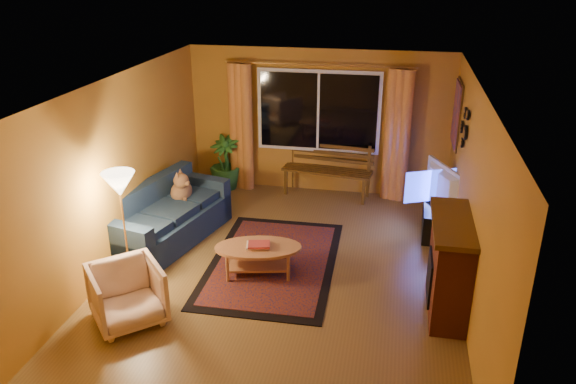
% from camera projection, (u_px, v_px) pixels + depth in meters
% --- Properties ---
extents(floor, '(4.50, 6.00, 0.02)m').
position_uv_depth(floor, '(284.00, 274.00, 7.45)').
color(floor, brown).
rests_on(floor, ground).
extents(ceiling, '(4.50, 6.00, 0.02)m').
position_uv_depth(ceiling, '(283.00, 85.00, 6.48)').
color(ceiling, white).
rests_on(ceiling, ground).
extents(wall_back, '(4.50, 0.02, 2.50)m').
position_uv_depth(wall_back, '(319.00, 122.00, 9.69)').
color(wall_back, '#BE812A').
rests_on(wall_back, ground).
extents(wall_left, '(0.02, 6.00, 2.50)m').
position_uv_depth(wall_left, '(115.00, 174.00, 7.37)').
color(wall_left, '#BE812A').
rests_on(wall_left, ground).
extents(wall_right, '(0.02, 6.00, 2.50)m').
position_uv_depth(wall_right, '(472.00, 200.00, 6.56)').
color(wall_right, '#BE812A').
rests_on(wall_right, ground).
extents(window, '(2.00, 0.02, 1.30)m').
position_uv_depth(window, '(318.00, 112.00, 9.55)').
color(window, black).
rests_on(window, wall_back).
extents(curtain_rod, '(3.20, 0.03, 0.03)m').
position_uv_depth(curtain_rod, '(319.00, 65.00, 9.20)').
color(curtain_rod, '#BF8C3F').
rests_on(curtain_rod, wall_back).
extents(curtain_left, '(0.36, 0.36, 2.24)m').
position_uv_depth(curtain_left, '(241.00, 127.00, 9.86)').
color(curtain_left, orange).
rests_on(curtain_left, ground).
extents(curtain_right, '(0.36, 0.36, 2.24)m').
position_uv_depth(curtain_right, '(397.00, 136.00, 9.38)').
color(curtain_right, orange).
rests_on(curtain_right, ground).
extents(bench, '(1.59, 0.66, 0.46)m').
position_uv_depth(bench, '(327.00, 183.00, 9.81)').
color(bench, '#472C0D').
rests_on(bench, ground).
extents(potted_plant, '(0.70, 0.70, 0.98)m').
position_uv_depth(potted_plant, '(225.00, 162.00, 10.04)').
color(potted_plant, '#235B1E').
rests_on(potted_plant, ground).
extents(sofa, '(1.38, 2.26, 0.85)m').
position_uv_depth(sofa, '(167.00, 214.00, 8.16)').
color(sofa, '#18273C').
rests_on(sofa, ground).
extents(dog, '(0.40, 0.51, 0.52)m').
position_uv_depth(dog, '(181.00, 186.00, 8.48)').
color(dog, brown).
rests_on(dog, sofa).
extents(armchair, '(1.03, 1.02, 0.77)m').
position_uv_depth(armchair, '(127.00, 292.00, 6.33)').
color(armchair, beige).
rests_on(armchair, ground).
extents(floor_lamp, '(0.29, 0.29, 1.53)m').
position_uv_depth(floor_lamp, '(125.00, 230.00, 6.93)').
color(floor_lamp, '#BF8C3F').
rests_on(floor_lamp, ground).
extents(rug, '(1.73, 2.68, 0.02)m').
position_uv_depth(rug, '(273.00, 262.00, 7.70)').
color(rug, '#812803').
rests_on(rug, ground).
extents(coffee_table, '(1.34, 1.34, 0.41)m').
position_uv_depth(coffee_table, '(258.00, 260.00, 7.36)').
color(coffee_table, '#B67446').
rests_on(coffee_table, ground).
extents(tv_console, '(0.38, 1.07, 0.44)m').
position_uv_depth(tv_console, '(435.00, 218.00, 8.51)').
color(tv_console, black).
rests_on(tv_console, ground).
extents(television, '(0.57, 1.02, 0.61)m').
position_uv_depth(television, '(438.00, 186.00, 8.31)').
color(television, black).
rests_on(television, tv_console).
extents(fireplace, '(0.40, 1.20, 1.10)m').
position_uv_depth(fireplace, '(449.00, 268.00, 6.50)').
color(fireplace, maroon).
rests_on(fireplace, ground).
extents(mirror_cluster, '(0.06, 0.60, 0.56)m').
position_uv_depth(mirror_cluster, '(464.00, 125.00, 7.53)').
color(mirror_cluster, black).
rests_on(mirror_cluster, wall_right).
extents(painting, '(0.04, 0.76, 0.96)m').
position_uv_depth(painting, '(457.00, 114.00, 8.63)').
color(painting, '#DD4519').
rests_on(painting, wall_right).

